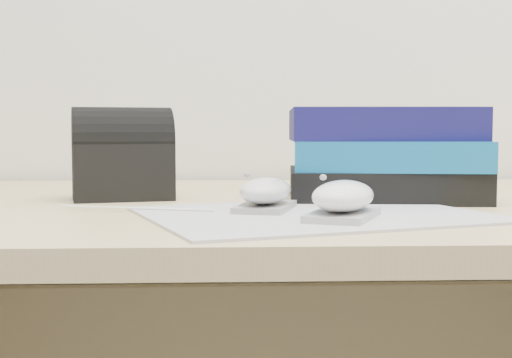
{
  "coord_description": "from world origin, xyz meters",
  "views": [
    {
      "loc": [
        -0.15,
        0.58,
        0.83
      ],
      "look_at": [
        -0.11,
        1.44,
        0.77
      ],
      "focal_mm": 50.0,
      "sensor_mm": 36.0,
      "label": 1
    }
  ],
  "objects_px": {
    "book_stack": "(383,155)",
    "pouch": "(122,155)",
    "mouse_front": "(343,199)",
    "desk": "(323,348)",
    "mouse_rear": "(265,194)"
  },
  "relations": [
    {
      "from": "book_stack",
      "to": "pouch",
      "type": "height_order",
      "value": "same"
    },
    {
      "from": "mouse_rear",
      "to": "pouch",
      "type": "bearing_deg",
      "value": 138.86
    },
    {
      "from": "desk",
      "to": "pouch",
      "type": "height_order",
      "value": "pouch"
    },
    {
      "from": "mouse_rear",
      "to": "book_stack",
      "type": "height_order",
      "value": "book_stack"
    },
    {
      "from": "desk",
      "to": "mouse_front",
      "type": "bearing_deg",
      "value": -94.06
    },
    {
      "from": "mouse_front",
      "to": "pouch",
      "type": "distance_m",
      "value": 0.38
    },
    {
      "from": "desk",
      "to": "book_stack",
      "type": "distance_m",
      "value": 0.31
    },
    {
      "from": "book_stack",
      "to": "pouch",
      "type": "distance_m",
      "value": 0.37
    },
    {
      "from": "book_stack",
      "to": "pouch",
      "type": "relative_size",
      "value": 1.83
    },
    {
      "from": "mouse_front",
      "to": "book_stack",
      "type": "xyz_separation_m",
      "value": [
        0.1,
        0.24,
        0.04
      ]
    },
    {
      "from": "desk",
      "to": "book_stack",
      "type": "xyz_separation_m",
      "value": [
        0.08,
        -0.05,
        0.3
      ]
    },
    {
      "from": "book_stack",
      "to": "pouch",
      "type": "bearing_deg",
      "value": 178.11
    },
    {
      "from": "desk",
      "to": "mouse_rear",
      "type": "bearing_deg",
      "value": -115.64
    },
    {
      "from": "desk",
      "to": "mouse_front",
      "type": "distance_m",
      "value": 0.39
    },
    {
      "from": "book_stack",
      "to": "mouse_front",
      "type": "bearing_deg",
      "value": -111.88
    }
  ]
}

